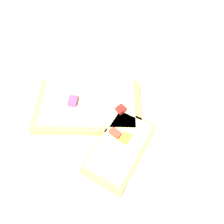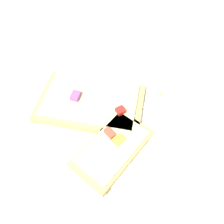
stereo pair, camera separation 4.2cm
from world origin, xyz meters
name	(u,v)px [view 2 (the right image)]	position (x,y,z in m)	size (l,w,h in m)	color
ground_plane	(112,118)	(0.00, 0.00, 0.00)	(4.00, 4.00, 0.00)	#BCB29E
plate	(112,117)	(0.00, 0.00, 0.01)	(0.28, 0.28, 0.01)	silver
fork	(118,103)	(-0.03, -0.01, 0.01)	(0.14, 0.20, 0.01)	silver
knife	(135,133)	(0.00, 0.06, 0.01)	(0.12, 0.19, 0.01)	silver
pizza_slice_main	(91,102)	(0.01, -0.05, 0.02)	(0.22, 0.24, 0.03)	tan
pizza_slice_corner	(113,148)	(0.05, 0.05, 0.02)	(0.15, 0.09, 0.03)	tan
crumb_scatter	(102,110)	(0.01, -0.02, 0.02)	(0.15, 0.08, 0.01)	tan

